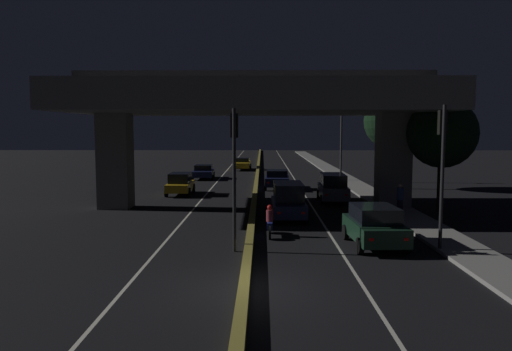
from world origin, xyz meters
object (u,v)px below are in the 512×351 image
car_dark_blue_second (288,200)px  car_taxi_yellow_lead_oncoming (180,183)px  motorcycle_blue_filtering_near (270,223)px  car_grey_third (333,187)px  street_lamp (338,131)px  traffic_light_left_of_median (234,155)px  car_dark_blue_fourth (277,179)px  pedestrian_on_sidewalk (400,199)px  traffic_light_right_of_median (442,153)px  car_dark_green_lead (375,225)px  car_taxi_yellow_third_oncoming (243,164)px  car_dark_blue_second_oncoming (203,172)px

car_dark_blue_second → car_taxi_yellow_lead_oncoming: (-7.50, 9.93, -0.17)m
car_taxi_yellow_lead_oncoming → motorcycle_blue_filtering_near: car_taxi_yellow_lead_oncoming is taller
car_grey_third → car_taxi_yellow_lead_oncoming: (-10.82, 3.46, -0.14)m
street_lamp → traffic_light_left_of_median: bearing=-106.9°
car_grey_third → car_dark_blue_fourth: bearing=28.1°
motorcycle_blue_filtering_near → pedestrian_on_sidewalk: (7.29, 5.12, 0.38)m
car_dark_blue_second → traffic_light_left_of_median: bearing=160.0°
traffic_light_right_of_median → car_dark_blue_fourth: bearing=105.6°
traffic_light_right_of_median → car_dark_green_lead: traffic_light_right_of_median is taller
car_dark_blue_fourth → car_taxi_yellow_lead_oncoming: (-7.30, -3.70, 0.03)m
traffic_light_left_of_median → pedestrian_on_sidewalk: traffic_light_left_of_median is taller
street_lamp → car_dark_blue_fourth: bearing=-135.3°
car_dark_blue_fourth → car_taxi_yellow_third_oncoming: size_ratio=0.92×
car_dark_green_lead → car_dark_blue_second_oncoming: car_dark_green_lead is taller
car_dark_blue_second → pedestrian_on_sidewalk: size_ratio=2.48×
car_grey_third → car_dark_blue_second_oncoming: car_grey_third is taller
car_dark_blue_second_oncoming → pedestrian_on_sidewalk: 25.05m
car_dark_green_lead → car_dark_blue_fourth: car_dark_green_lead is taller
traffic_light_right_of_median → car_dark_blue_second_oncoming: traffic_light_right_of_median is taller
car_taxi_yellow_third_oncoming → pedestrian_on_sidewalk: 33.47m
car_taxi_yellow_lead_oncoming → car_taxi_yellow_third_oncoming: bearing=169.8°
traffic_light_right_of_median → car_dark_blue_fourth: size_ratio=1.31×
traffic_light_right_of_median → car_dark_blue_second: traffic_light_right_of_median is taller
street_lamp → pedestrian_on_sidewalk: 19.02m
street_lamp → car_taxi_yellow_lead_oncoming: 16.56m
car_dark_blue_second_oncoming → pedestrian_on_sidewalk: bearing=29.9°
traffic_light_right_of_median → motorcycle_blue_filtering_near: traffic_light_right_of_median is taller
street_lamp → motorcycle_blue_filtering_near: size_ratio=4.11×
car_dark_blue_second_oncoming → car_taxi_yellow_third_oncoming: 11.31m
traffic_light_right_of_median → car_dark_blue_second: 9.57m
motorcycle_blue_filtering_near → pedestrian_on_sidewalk: size_ratio=1.15×
car_dark_green_lead → car_dark_blue_second: car_dark_blue_second is taller
traffic_light_left_of_median → car_dark_blue_second: (2.51, 7.17, -2.82)m
car_dark_blue_second → motorcycle_blue_filtering_near: car_dark_blue_second is taller
car_dark_blue_fourth → traffic_light_left_of_median: bearing=175.6°
car_taxi_yellow_lead_oncoming → motorcycle_blue_filtering_near: bearing=23.3°
car_dark_blue_second → pedestrian_on_sidewalk: (6.22, 0.70, -0.02)m
car_taxi_yellow_lead_oncoming → car_dark_blue_second_oncoming: bearing=177.7°
car_taxi_yellow_lead_oncoming → car_dark_blue_second_oncoming: car_taxi_yellow_lead_oncoming is taller
car_taxi_yellow_third_oncoming → pedestrian_on_sidewalk: bearing=18.4°
traffic_light_left_of_median → car_dark_blue_second_oncoming: (-4.68, 29.03, -3.14)m
car_dark_green_lead → car_taxi_yellow_third_oncoming: 39.57m
street_lamp → car_taxi_yellow_lead_oncoming: size_ratio=1.99×
traffic_light_right_of_median → street_lamp: bearing=90.1°
car_dark_blue_second → car_dark_blue_second_oncoming: bearing=17.4°
car_grey_third → car_taxi_yellow_third_oncoming: car_grey_third is taller
car_taxi_yellow_third_oncoming → car_dark_blue_second: bearing=7.7°
car_dark_green_lead → car_dark_blue_second_oncoming: size_ratio=0.91×
street_lamp → traffic_light_right_of_median: bearing=-89.9°
car_grey_third → pedestrian_on_sidewalk: 6.46m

